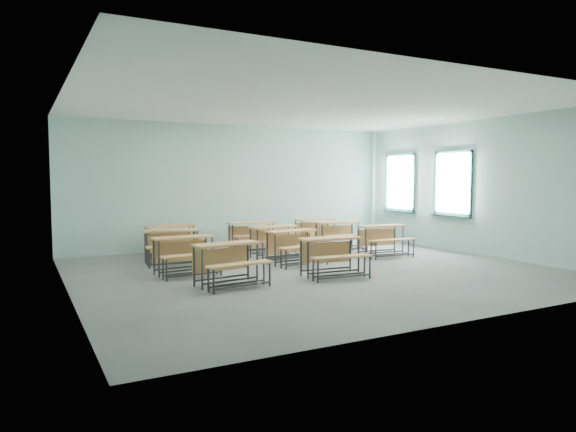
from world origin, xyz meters
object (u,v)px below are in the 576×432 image
desk_unit_r1c0 (185,249)px  desk_unit_r1c2 (383,235)px  desk_unit_r1c1 (295,242)px  desk_unit_r3c0 (171,235)px  desk_unit_r3c2 (317,227)px  desk_unit_r0c1 (333,250)px  desk_unit_r2c0 (172,241)px  desk_unit_r2c1 (276,236)px  desk_unit_r3c1 (252,232)px  desk_unit_r2c2 (340,231)px  desk_unit_r0c0 (229,257)px

desk_unit_r1c0 → desk_unit_r1c2: same height
desk_unit_r1c1 → desk_unit_r3c0: 3.10m
desk_unit_r1c0 → desk_unit_r3c2: size_ratio=1.03×
desk_unit_r1c1 → desk_unit_r1c0: bearing=174.7°
desk_unit_r0c1 → desk_unit_r2c0: (-2.26, 2.76, 0.00)m
desk_unit_r1c0 → desk_unit_r2c1: (2.45, 1.09, 0.00)m
desk_unit_r2c0 → desk_unit_r3c1: size_ratio=1.00×
desk_unit_r2c1 → desk_unit_r3c1: 1.23m
desk_unit_r3c0 → desk_unit_r3c2: (4.04, 0.09, 0.00)m
desk_unit_r1c1 → desk_unit_r2c0: bearing=144.3°
desk_unit_r2c2 → desk_unit_r1c1: bearing=-143.3°
desk_unit_r0c1 → desk_unit_r3c1: bearing=94.1°
desk_unit_r2c1 → desk_unit_r3c2: size_ratio=1.05×
desk_unit_r3c0 → desk_unit_r3c1: (2.03, -0.11, 0.00)m
desk_unit_r3c1 → desk_unit_r0c0: bearing=-113.7°
desk_unit_r1c2 → desk_unit_r2c2: (-0.37, 1.29, 0.00)m
desk_unit_r0c0 → desk_unit_r3c2: 5.58m
desk_unit_r1c2 → desk_unit_r2c2: size_ratio=0.99×
desk_unit_r0c0 → desk_unit_r2c0: bearing=87.9°
desk_unit_r0c0 → desk_unit_r1c1: 2.44m
desk_unit_r1c0 → desk_unit_r0c1: bearing=-35.7°
desk_unit_r2c1 → desk_unit_r0c1: bearing=-99.0°
desk_unit_r1c0 → desk_unit_r3c1: (2.41, 2.32, 0.00)m
desk_unit_r0c0 → desk_unit_r3c1: bearing=52.9°
desk_unit_r0c0 → desk_unit_r3c0: size_ratio=1.08×
desk_unit_r0c0 → desk_unit_r3c2: bearing=35.6°
desk_unit_r2c0 → desk_unit_r2c1: bearing=0.4°
desk_unit_r0c1 → desk_unit_r2c2: size_ratio=1.01×
desk_unit_r0c0 → desk_unit_r0c1: size_ratio=1.03×
desk_unit_r3c0 → desk_unit_r3c1: size_ratio=0.94×
desk_unit_r1c0 → desk_unit_r1c1: size_ratio=0.98×
desk_unit_r1c1 → desk_unit_r3c1: size_ratio=1.01×
desk_unit_r1c0 → desk_unit_r1c1: (2.38, 0.07, 0.00)m
desk_unit_r0c1 → desk_unit_r3c1: 3.76m
desk_unit_r0c0 → desk_unit_r1c0: size_ratio=1.03×
desk_unit_r3c2 → desk_unit_r0c0: bearing=-138.5°
desk_unit_r0c1 → desk_unit_r3c2: 4.46m
desk_unit_r0c1 → desk_unit_r2c0: bearing=134.1°
desk_unit_r0c1 → desk_unit_r1c0: size_ratio=1.00×
desk_unit_r0c0 → desk_unit_r3c2: same height
desk_unit_r2c1 → desk_unit_r2c0: bearing=167.4°
desk_unit_r2c2 → desk_unit_r3c2: 1.13m
desk_unit_r1c2 → desk_unit_r2c1: (-2.31, 0.99, 0.00)m
desk_unit_r3c0 → desk_unit_r1c1: bearing=-49.7°
desk_unit_r2c0 → desk_unit_r3c1: 2.51m
desk_unit_r0c1 → desk_unit_r2c1: 2.53m
desk_unit_r0c1 → desk_unit_r1c1: size_ratio=0.98×
desk_unit_r1c0 → desk_unit_r2c0: size_ratio=0.98×
desk_unit_r0c1 → desk_unit_r2c1: bearing=92.7°
desk_unit_r1c0 → desk_unit_r3c1: bearing=39.6°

